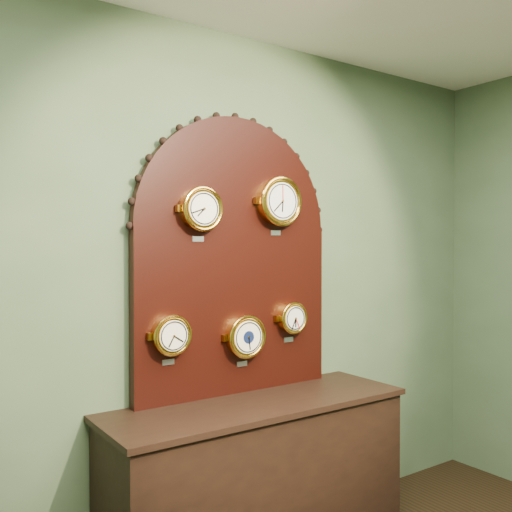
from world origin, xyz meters
TOP-DOWN VIEW (x-y plane):
  - wall_back at (0.00, 2.50)m, footprint 4.00×0.00m
  - shop_counter at (0.00, 2.23)m, footprint 1.60×0.50m
  - display_board at (0.00, 2.45)m, footprint 1.26×0.06m
  - roman_clock at (-0.25, 2.38)m, footprint 0.23×0.08m
  - arabic_clock at (0.25, 2.38)m, footprint 0.28×0.08m
  - hygrometer at (-0.42, 2.38)m, footprint 0.21×0.08m
  - barometer at (0.02, 2.38)m, footprint 0.24×0.08m
  - tide_clock at (0.34, 2.38)m, footprint 0.18×0.08m

SIDE VIEW (x-z plane):
  - shop_counter at x=0.00m, z-range 0.00..0.80m
  - barometer at x=0.02m, z-range 1.00..1.29m
  - hygrometer at x=-0.42m, z-range 1.06..1.32m
  - tide_clock at x=0.34m, z-range 1.10..1.34m
  - wall_back at x=0.00m, z-range -0.60..3.40m
  - display_board at x=0.00m, z-range 0.86..2.39m
  - roman_clock at x=-0.25m, z-range 1.68..1.96m
  - arabic_clock at x=0.25m, z-range 1.72..2.05m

